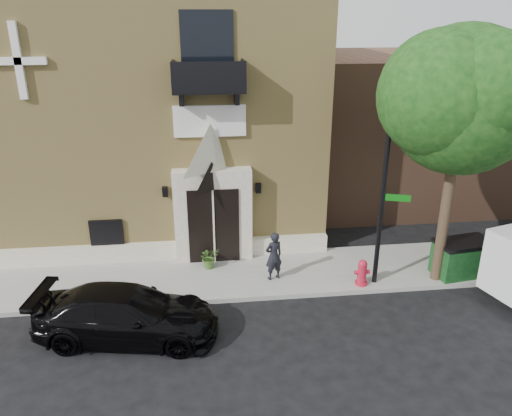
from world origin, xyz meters
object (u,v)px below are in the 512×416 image
at_px(fire_hydrant, 362,272).
at_px(pedestrian_near, 274,256).
at_px(dumpster, 462,257).
at_px(street_sign, 383,199).
at_px(black_sedan, 127,314).

xyz_separation_m(fire_hydrant, pedestrian_near, (-2.69, 0.69, 0.39)).
bearing_deg(dumpster, fire_hydrant, 176.30).
relative_size(street_sign, dumpster, 2.89).
height_order(street_sign, fire_hydrant, street_sign).
height_order(fire_hydrant, pedestrian_near, pedestrian_near).
xyz_separation_m(street_sign, fire_hydrant, (-0.49, -0.13, -2.38)).
bearing_deg(pedestrian_near, street_sign, 150.03).
xyz_separation_m(street_sign, pedestrian_near, (-3.18, 0.56, -1.99)).
relative_size(street_sign, fire_hydrant, 6.53).
bearing_deg(pedestrian_near, fire_hydrant, 145.64).
bearing_deg(fire_hydrant, dumpster, 4.70).
bearing_deg(dumpster, black_sedan, -177.70).
xyz_separation_m(black_sedan, pedestrian_near, (4.29, 2.37, 0.25)).
distance_m(black_sedan, dumpster, 10.57).
distance_m(street_sign, dumpster, 3.66).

